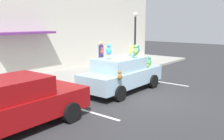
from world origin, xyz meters
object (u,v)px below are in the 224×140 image
at_px(parked_sedan_behind, 11,104).
at_px(pedestrian_near_shopfront, 101,56).
at_px(plush_covered_car, 122,74).
at_px(teddy_bear_on_sidewalk, 99,72).
at_px(street_lamp_post, 135,34).

xyz_separation_m(parked_sedan_behind, pedestrian_near_shopfront, (8.38, 3.84, 0.22)).
distance_m(plush_covered_car, parked_sedan_behind, 5.45).
bearing_deg(teddy_bear_on_sidewalk, plush_covered_car, -115.58).
xyz_separation_m(parked_sedan_behind, teddy_bear_on_sidewalk, (6.56, 2.40, -0.33)).
bearing_deg(parked_sedan_behind, pedestrian_near_shopfront, 24.60).
distance_m(plush_covered_car, street_lamp_post, 5.20).
bearing_deg(teddy_bear_on_sidewalk, parked_sedan_behind, -159.91).
height_order(parked_sedan_behind, street_lamp_post, street_lamp_post).
bearing_deg(pedestrian_near_shopfront, street_lamp_post, -45.69).
relative_size(teddy_bear_on_sidewalk, pedestrian_near_shopfront, 0.38).
xyz_separation_m(teddy_bear_on_sidewalk, pedestrian_near_shopfront, (1.81, 1.44, 0.55)).
height_order(parked_sedan_behind, pedestrian_near_shopfront, pedestrian_near_shopfront).
relative_size(plush_covered_car, teddy_bear_on_sidewalk, 6.41).
distance_m(parked_sedan_behind, pedestrian_near_shopfront, 9.21).
height_order(plush_covered_car, pedestrian_near_shopfront, plush_covered_car).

